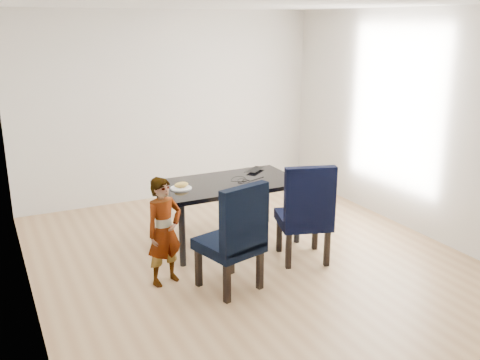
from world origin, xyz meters
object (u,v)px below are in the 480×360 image
chair_left (229,235)px  chair_right (303,211)px  dining_table (229,212)px  laptop (252,170)px  child (164,231)px  plate (181,188)px

chair_left → chair_right: 1.04m
dining_table → laptop: bearing=33.3°
child → laptop: (1.47, 0.96, 0.21)m
dining_table → chair_left: chair_left is taller
child → laptop: child is taller
dining_table → chair_right: size_ratio=1.44×
child → chair_left: bearing=-53.0°
dining_table → plate: plate is taller
chair_right → child: chair_right is taller
plate → child: bearing=-123.2°
chair_left → laptop: bearing=40.0°
chair_left → chair_right: bearing=-0.7°
chair_right → chair_left: bearing=-148.5°
dining_table → laptop: size_ratio=5.24×
chair_right → laptop: size_ratio=3.64×
dining_table → plate: size_ratio=6.72×
child → plate: bearing=39.7°
dining_table → child: child is taller
dining_table → plate: bearing=-178.8°
dining_table → chair_right: chair_right is taller
chair_right → plate: bearing=163.2°
dining_table → chair_left: size_ratio=1.46×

